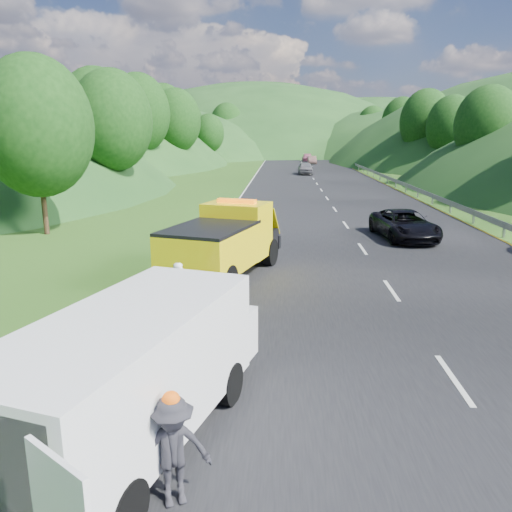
# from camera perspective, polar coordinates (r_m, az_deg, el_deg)

# --- Properties ---
(ground) EXTENTS (320.00, 320.00, 0.00)m
(ground) POSITION_cam_1_polar(r_m,az_deg,el_deg) (12.51, 5.37, -9.35)
(ground) COLOR #38661E
(ground) RESTS_ON ground
(road_surface) EXTENTS (14.00, 200.00, 0.02)m
(road_surface) POSITION_cam_1_polar(r_m,az_deg,el_deg) (51.86, 6.97, 8.19)
(road_surface) COLOR black
(road_surface) RESTS_ON ground
(guardrail) EXTENTS (0.06, 140.00, 1.52)m
(guardrail) POSITION_cam_1_polar(r_m,az_deg,el_deg) (65.11, 12.74, 9.05)
(guardrail) COLOR gray
(guardrail) RESTS_ON ground
(tree_line_left) EXTENTS (14.00, 140.00, 14.00)m
(tree_line_left) POSITION_cam_1_polar(r_m,az_deg,el_deg) (74.01, -11.62, 9.62)
(tree_line_left) COLOR #204E17
(tree_line_left) RESTS_ON ground
(tree_line_right) EXTENTS (14.00, 140.00, 14.00)m
(tree_line_right) POSITION_cam_1_polar(r_m,az_deg,el_deg) (75.45, 21.45, 9.04)
(tree_line_right) COLOR #204E17
(tree_line_right) RESTS_ON ground
(hills_backdrop) EXTENTS (201.00, 288.60, 44.00)m
(hills_backdrop) POSITION_cam_1_polar(r_m,az_deg,el_deg) (146.46, 5.87, 11.70)
(hills_backdrop) COLOR #2D5B23
(hills_backdrop) RESTS_ON ground
(tow_truck) EXTENTS (3.91, 6.47, 2.62)m
(tow_truck) POSITION_cam_1_polar(r_m,az_deg,el_deg) (17.40, -3.59, 1.70)
(tow_truck) COLOR black
(tow_truck) RESTS_ON ground
(white_van) EXTENTS (4.44, 6.92, 2.28)m
(white_van) POSITION_cam_1_polar(r_m,az_deg,el_deg) (8.25, -13.73, -12.57)
(white_van) COLOR black
(white_van) RESTS_ON ground
(woman) EXTENTS (0.53, 0.63, 1.50)m
(woman) POSITION_cam_1_polar(r_m,az_deg,el_deg) (14.06, -8.51, -6.80)
(woman) COLOR white
(woman) RESTS_ON ground
(child) EXTENTS (0.68, 0.65, 1.11)m
(child) POSITION_cam_1_polar(r_m,az_deg,el_deg) (11.47, -3.04, -11.55)
(child) COLOR tan
(child) RESTS_ON ground
(worker) EXTENTS (1.16, 0.93, 1.57)m
(worker) POSITION_cam_1_polar(r_m,az_deg,el_deg) (7.66, -9.17, -26.15)
(worker) COLOR black
(worker) RESTS_ON ground
(suitcase) EXTENTS (0.43, 0.33, 0.61)m
(suitcase) POSITION_cam_1_polar(r_m,az_deg,el_deg) (12.98, -12.27, -7.32)
(suitcase) COLOR #4F503C
(suitcase) RESTS_ON ground
(passing_suv) EXTENTS (2.82, 5.13, 1.36)m
(passing_suv) POSITION_cam_1_polar(r_m,az_deg,el_deg) (25.09, 16.49, 1.88)
(passing_suv) COLOR black
(passing_suv) RESTS_ON ground
(dist_car_a) EXTENTS (1.82, 4.52, 1.54)m
(dist_car_a) POSITION_cam_1_polar(r_m,az_deg,el_deg) (64.23, 5.66, 9.25)
(dist_car_a) COLOR #535257
(dist_car_a) RESTS_ON ground
(dist_car_b) EXTENTS (1.41, 4.05, 1.33)m
(dist_car_b) POSITION_cam_1_polar(r_m,az_deg,el_deg) (88.12, 6.42, 10.42)
(dist_car_b) COLOR brown
(dist_car_b) RESTS_ON ground
(dist_car_c) EXTENTS (1.94, 4.78, 1.39)m
(dist_car_c) POSITION_cam_1_polar(r_m,az_deg,el_deg) (96.68, 5.90, 10.71)
(dist_car_c) COLOR #9E4F6A
(dist_car_c) RESTS_ON ground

